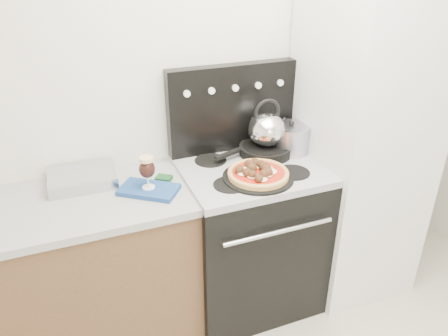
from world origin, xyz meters
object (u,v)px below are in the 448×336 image
stove_body (248,238)px  pizza_pan (258,177)px  fridge (360,144)px  skillet (265,150)px  beer_glass (147,172)px  oven_mitt (149,190)px  base_cabinet (54,283)px  pizza (258,172)px  tea_kettle (267,127)px  stock_pot (291,139)px

stove_body → pizza_pan: size_ratio=2.36×
fridge → skillet: 0.57m
beer_glass → oven_mitt: bearing=180.0°
base_cabinet → fridge: 1.88m
fridge → beer_glass: bearing=-179.8°
oven_mitt → base_cabinet: bearing=174.0°
stove_body → skillet: 0.54m
oven_mitt → pizza: 0.57m
base_cabinet → oven_mitt: size_ratio=5.05×
fridge → beer_glass: 1.28m
stove_body → oven_mitt: 0.74m
base_cabinet → beer_glass: bearing=-6.0°
base_cabinet → stove_body: size_ratio=1.65×
beer_glass → tea_kettle: bearing=11.4°
fridge → skillet: bearing=165.8°
fridge → stock_pot: fridge is taller
beer_glass → stock_pot: (0.87, 0.12, -0.01)m
beer_glass → skillet: 0.74m
stove_body → fridge: (0.70, -0.03, 0.51)m
fridge → stock_pot: size_ratio=8.94×
skillet → stock_pot: (0.15, -0.02, 0.05)m
pizza_pan → tea_kettle: size_ratio=1.59×
oven_mitt → pizza_pan: (0.56, -0.10, 0.01)m
pizza → skillet: 0.30m
beer_glass → pizza_pan: 0.57m
pizza → stock_pot: size_ratio=1.50×
stove_body → beer_glass: 0.81m
fridge → oven_mitt: fridge is taller
stove_body → beer_glass: beer_glass is taller
pizza → fridge: bearing=8.6°
stove_body → beer_glass: bearing=-177.0°
pizza_pan → fridge: bearing=8.6°
base_cabinet → pizza: size_ratio=4.56×
base_cabinet → stock_pot: stock_pot is taller
oven_mitt → skillet: 0.74m
beer_glass → fridge: bearing=0.2°
base_cabinet → pizza_pan: pizza_pan is taller
skillet → stock_pot: 0.16m
pizza → stove_body: bearing=81.7°
pizza_pan → skillet: size_ratio=1.23×
oven_mitt → skillet: size_ratio=0.95×
base_cabinet → oven_mitt: (0.53, -0.06, 0.48)m
tea_kettle → stock_pot: (0.15, -0.02, -0.09)m
pizza → skillet: size_ratio=1.05×
stove_body → stock_pot: 0.64m
stove_body → base_cabinet: bearing=178.7°
oven_mitt → tea_kettle: tea_kettle is taller
stove_body → stock_pot: size_ratio=4.14×
stove_body → beer_glass: (-0.58, -0.03, 0.57)m
pizza → beer_glass: bearing=169.5°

